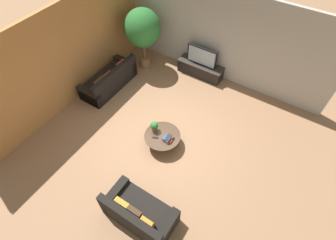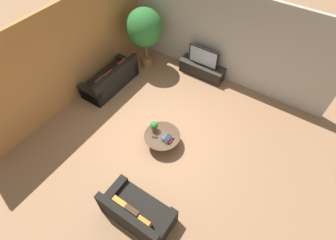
% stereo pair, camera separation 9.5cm
% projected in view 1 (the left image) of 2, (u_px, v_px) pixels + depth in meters
% --- Properties ---
extents(ground_plane, '(24.00, 24.00, 0.00)m').
position_uv_depth(ground_plane, '(162.00, 134.00, 7.64)').
color(ground_plane, '#8C6647').
extents(back_wall_stone, '(7.40, 0.12, 3.00)m').
position_uv_depth(back_wall_stone, '(218.00, 36.00, 8.22)').
color(back_wall_stone, '#A39E93').
rests_on(back_wall_stone, ground).
extents(side_wall_left, '(0.12, 7.40, 3.00)m').
position_uv_depth(side_wall_left, '(73.00, 52.00, 7.70)').
color(side_wall_left, '#B2753D').
rests_on(side_wall_left, ground).
extents(media_console, '(1.61, 0.50, 0.46)m').
position_uv_depth(media_console, '(200.00, 69.00, 9.14)').
color(media_console, black).
rests_on(media_console, ground).
extents(television, '(1.07, 0.13, 0.64)m').
position_uv_depth(television, '(202.00, 56.00, 8.72)').
color(television, black).
rests_on(television, media_console).
extents(coffee_table, '(0.99, 0.99, 0.39)m').
position_uv_depth(coffee_table, '(162.00, 138.00, 7.22)').
color(coffee_table, '#756656').
rests_on(coffee_table, ground).
extents(couch_by_wall, '(0.84, 2.00, 0.84)m').
position_uv_depth(couch_by_wall, '(110.00, 80.00, 8.69)').
color(couch_by_wall, black).
rests_on(couch_by_wall, ground).
extents(couch_near_entry, '(1.62, 0.84, 0.84)m').
position_uv_depth(couch_near_entry, '(139.00, 213.00, 5.88)').
color(couch_near_entry, black).
rests_on(couch_near_entry, ground).
extents(potted_palm_tall, '(1.19, 1.19, 2.16)m').
position_uv_depth(potted_palm_tall, '(142.00, 29.00, 8.49)').
color(potted_palm_tall, brown).
rests_on(potted_palm_tall, ground).
extents(potted_plant_tabletop, '(0.22, 0.22, 0.32)m').
position_uv_depth(potted_plant_tabletop, '(154.00, 126.00, 7.11)').
color(potted_plant_tabletop, brown).
rests_on(potted_plant_tabletop, coffee_table).
extents(book_stack, '(0.27, 0.29, 0.12)m').
position_uv_depth(book_stack, '(168.00, 138.00, 7.01)').
color(book_stack, gold).
rests_on(book_stack, coffee_table).
extents(remote_black, '(0.16, 0.11, 0.02)m').
position_uv_depth(remote_black, '(155.00, 138.00, 7.08)').
color(remote_black, black).
rests_on(remote_black, coffee_table).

